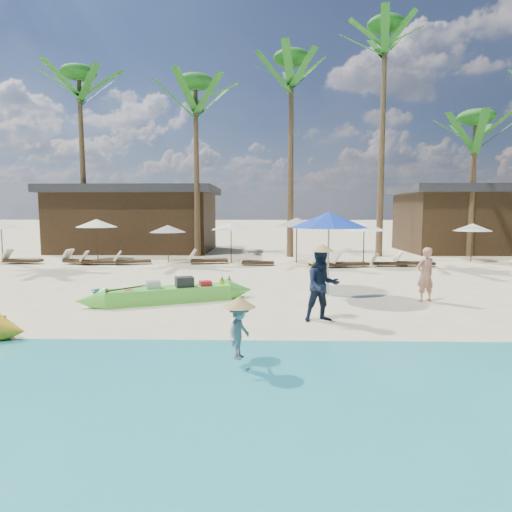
{
  "coord_description": "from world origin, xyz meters",
  "views": [
    {
      "loc": [
        0.73,
        -11.09,
        2.67
      ],
      "look_at": [
        0.42,
        2.0,
        1.3
      ],
      "focal_mm": 30.0,
      "sensor_mm": 36.0,
      "label": 1
    }
  ],
  "objects": [
    {
      "name": "lounger_3_right",
      "position": [
        -8.7,
        10.14,
        0.22
      ],
      "size": [
        2.03,
        1.0,
        0.66
      ],
      "rotation": [
        0.0,
        0.0,
        -0.21
      ],
      "color": "#382717",
      "rests_on": "ground"
    },
    {
      "name": "palm_2",
      "position": [
        -10.45,
        15.08,
        9.18
      ],
      "size": [
        2.08,
        2.08,
        11.33
      ],
      "color": "brown",
      "rests_on": "ground"
    },
    {
      "name": "pavilion_west",
      "position": [
        -8.0,
        17.5,
        2.19
      ],
      "size": [
        10.8,
        6.6,
        4.3
      ],
      "color": "#382717",
      "rests_on": "ground"
    },
    {
      "name": "lounger_4_right",
      "position": [
        -6.08,
        10.11,
        0.2
      ],
      "size": [
        1.89,
        1.09,
        0.61
      ],
      "rotation": [
        0.0,
        0.0,
        0.32
      ],
      "color": "#382717",
      "rests_on": "ground"
    },
    {
      "name": "resort_parasol_4",
      "position": [
        -4.4,
        11.08,
        1.76
      ],
      "size": [
        1.89,
        1.89,
        1.95
      ],
      "color": "#382717",
      "rests_on": "ground"
    },
    {
      "name": "vendor_yellow",
      "position": [
        0.29,
        -4.06,
        0.66
      ],
      "size": [
        0.56,
        0.7,
        0.95
      ],
      "primitive_type": "imported",
      "rotation": [
        0.0,
        0.0,
        1.18
      ],
      "color": "gray",
      "rests_on": "ground"
    },
    {
      "name": "tourist",
      "position": [
        5.44,
        1.51,
        0.81
      ],
      "size": [
        0.69,
        0.57,
        1.61
      ],
      "primitive_type": "imported",
      "rotation": [
        0.0,
        0.0,
        3.51
      ],
      "color": "tan",
      "rests_on": "ground"
    },
    {
      "name": "lounger_6_right",
      "position": [
        3.6,
        9.08,
        0.22
      ],
      "size": [
        2.07,
        1.16,
        0.67
      ],
      "rotation": [
        0.0,
        0.0,
        0.3
      ],
      "color": "#382717",
      "rests_on": "ground"
    },
    {
      "name": "resort_parasol_3",
      "position": [
        -8.43,
        11.84,
        2.02
      ],
      "size": [
        2.18,
        2.18,
        2.24
      ],
      "color": "#382717",
      "rests_on": "ground"
    },
    {
      "name": "green_canoe",
      "position": [
        -2.11,
        1.22,
        0.25
      ],
      "size": [
        5.46,
        2.49,
        0.73
      ],
      "rotation": [
        0.0,
        0.0,
        0.38
      ],
      "color": "#60E545",
      "rests_on": "ground"
    },
    {
      "name": "palm_6",
      "position": [
        12.84,
        14.52,
        7.05
      ],
      "size": [
        2.08,
        2.08,
        8.51
      ],
      "color": "brown",
      "rests_on": "ground"
    },
    {
      "name": "resort_parasol_8",
      "position": [
        11.67,
        11.82,
        1.82
      ],
      "size": [
        1.96,
        1.96,
        2.02
      ],
      "color": "#382717",
      "rests_on": "ground"
    },
    {
      "name": "lounger_4_left",
      "position": [
        -7.69,
        9.95,
        0.21
      ],
      "size": [
        1.88,
        0.81,
        0.62
      ],
      "rotation": [
        0.0,
        0.0,
        0.14
      ],
      "color": "#382717",
      "rests_on": "ground"
    },
    {
      "name": "lounger_8_left",
      "position": [
        7.83,
        9.73,
        0.22
      ],
      "size": [
        1.95,
        0.74,
        0.65
      ],
      "rotation": [
        0.0,
        0.0,
        -0.08
      ],
      "color": "#382717",
      "rests_on": "ground"
    },
    {
      "name": "resort_parasol_6",
      "position": [
        2.3,
        10.88,
        2.11
      ],
      "size": [
        2.28,
        2.28,
        2.34
      ],
      "color": "#382717",
      "rests_on": "ground"
    },
    {
      "name": "lounger_7_left",
      "position": [
        4.63,
        9.25,
        0.21
      ],
      "size": [
        1.96,
        1.04,
        0.64
      ],
      "rotation": [
        0.0,
        0.0,
        0.26
      ],
      "color": "#382717",
      "rests_on": "ground"
    },
    {
      "name": "lounger_5_left",
      "position": [
        -2.33,
        10.47,
        0.23
      ],
      "size": [
        2.07,
        1.05,
        0.67
      ],
      "rotation": [
        0.0,
        0.0,
        0.23
      ],
      "color": "#382717",
      "rests_on": "ground"
    },
    {
      "name": "vendor_green",
      "position": [
        2.09,
        -0.84,
        0.89
      ],
      "size": [
        0.97,
        0.82,
        1.77
      ],
      "primitive_type": "imported",
      "rotation": [
        0.0,
        0.0,
        0.19
      ],
      "color": "#131D34",
      "rests_on": "ground"
    },
    {
      "name": "blue_umbrella",
      "position": [
        2.72,
        2.52,
        2.4
      ],
      "size": [
        2.46,
        2.46,
        2.65
      ],
      "color": "#99999E",
      "rests_on": "ground"
    },
    {
      "name": "lounger_6_left",
      "position": [
        0.21,
        9.93,
        0.19
      ],
      "size": [
        1.7,
        0.61,
        0.57
      ],
      "rotation": [
        0.0,
        0.0,
        -0.06
      ],
      "color": "#382717",
      "rests_on": "ground"
    },
    {
      "name": "lounger_7_right",
      "position": [
        6.61,
        9.66,
        0.19
      ],
      "size": [
        1.71,
        0.67,
        0.57
      ],
      "rotation": [
        0.0,
        0.0,
        -0.1
      ],
      "color": "#382717",
      "rests_on": "ground"
    },
    {
      "name": "resort_parasol_2",
      "position": [
        -13.72,
        11.89,
        1.94
      ],
      "size": [
        2.09,
        2.09,
        2.16
      ],
      "color": "#382717",
      "rests_on": "ground"
    },
    {
      "name": "palm_5",
      "position": [
        7.45,
        14.38,
        10.82
      ],
      "size": [
        2.08,
        2.08,
        13.6
      ],
      "color": "brown",
      "rests_on": "ground"
    },
    {
      "name": "palm_4",
      "position": [
        2.15,
        14.01,
        9.45
      ],
      "size": [
        2.08,
        2.08,
        11.7
      ],
      "color": "brown",
      "rests_on": "ground"
    },
    {
      "name": "ground",
      "position": [
        0.0,
        0.0,
        0.0
      ],
      "size": [
        240.0,
        240.0,
        0.0
      ],
      "primitive_type": "plane",
      "color": "#F2E6B3",
      "rests_on": "ground"
    },
    {
      "name": "wet_sand_strip",
      "position": [
        0.0,
        -5.0,
        0.0
      ],
      "size": [
        240.0,
        4.5,
        0.01
      ],
      "primitive_type": "cube",
      "color": "tan",
      "rests_on": "ground"
    },
    {
      "name": "lounger_3_left",
      "position": [
        -11.8,
        10.26,
        0.22
      ],
      "size": [
        1.96,
        0.65,
        0.66
      ],
      "rotation": [
        0.0,
        0.0,
        -0.03
      ],
      "color": "#382717",
      "rests_on": "ground"
    },
    {
      "name": "resort_parasol_7",
      "position": [
        5.51,
        9.83,
        1.94
      ],
      "size": [
        2.08,
        2.08,
        2.15
      ],
      "color": "#382717",
      "rests_on": "ground"
    },
    {
      "name": "palm_3",
      "position": [
        -3.36,
        14.27,
        8.58
      ],
      "size": [
        2.08,
        2.08,
        10.52
      ],
      "color": "brown",
      "rests_on": "ground"
    },
    {
      "name": "pavilion_east",
      "position": [
        14.0,
        17.5,
        2.2
      ],
      "size": [
        8.8,
        6.6,
        4.3
      ],
      "color": "#382717",
      "rests_on": "ground"
    },
    {
      "name": "resort_parasol_5",
      "position": [
        -1.07,
        10.89,
        1.93
      ],
      "size": [
        2.08,
        2.08,
        2.14
      ],
      "color": "#382717",
      "rests_on": "ground"
    }
  ]
}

